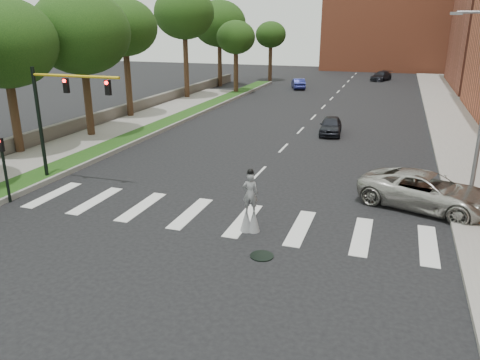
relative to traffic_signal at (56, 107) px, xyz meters
The scene contains 22 objects.
ground_plane 11.04m from the traffic_signal, 17.05° to the right, with size 160.00×160.00×0.00m, color black.
grass_median 17.56m from the traffic_signal, 95.77° to the left, with size 2.00×60.00×0.25m, color #193D11.
median_curb 17.48m from the traffic_signal, 92.25° to the left, with size 0.20×60.00×0.28m, color gray.
sidewalk_left 9.37m from the traffic_signal, 123.98° to the left, with size 4.00×60.00×0.18m, color gray.
sidewalk_right 31.58m from the traffic_signal, 44.64° to the left, with size 5.00×90.00×0.18m, color gray.
stone_wall 20.64m from the traffic_signal, 110.80° to the left, with size 0.50×56.00×1.10m, color #56514A.
manhole 14.33m from the traffic_signal, 21.36° to the right, with size 0.90×0.90×0.04m, color black.
building_backdrop 76.80m from the traffic_signal, 78.12° to the left, with size 26.00×14.00×18.00m, color #C35E3D.
traffic_signal is the anchor object (origin of this frame).
secondary_signal 4.17m from the traffic_signal, 98.43° to the right, with size 0.25×0.21×3.23m.
stilt_performer 12.43m from the traffic_signal, 14.30° to the right, with size 0.84×0.57×2.77m.
suv_crossing 19.19m from the traffic_signal, ahead, with size 2.84×6.17×1.71m, color #A9A7A0.
car_near 20.80m from the traffic_signal, 53.20° to the left, with size 1.64×4.07×1.39m, color black.
car_mid 42.53m from the traffic_signal, 84.14° to the left, with size 1.47×4.21×1.39m, color navy.
car_far 57.33m from the traffic_signal, 75.42° to the left, with size 1.93×4.76×1.38m, color black.
tree_1 8.30m from the traffic_signal, 149.72° to the left, with size 6.63×6.63×10.01m.
tree_2 11.56m from the traffic_signal, 118.01° to the left, with size 7.10×7.10×10.74m.
tree_3 19.08m from the traffic_signal, 110.07° to the left, with size 5.85×5.85×10.49m.
tree_4 30.84m from the traffic_signal, 101.83° to the left, with size 6.67×6.67×12.25m.
tree_5 42.25m from the traffic_signal, 99.04° to the left, with size 7.16×7.16×11.33m.
tree_6 35.59m from the traffic_signal, 93.49° to the left, with size 4.68×4.68×8.72m.
tree_7 49.98m from the traffic_signal, 91.91° to the left, with size 4.50×4.50×8.66m.
Camera 1 is at (7.23, -17.24, 8.36)m, focal length 35.00 mm.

